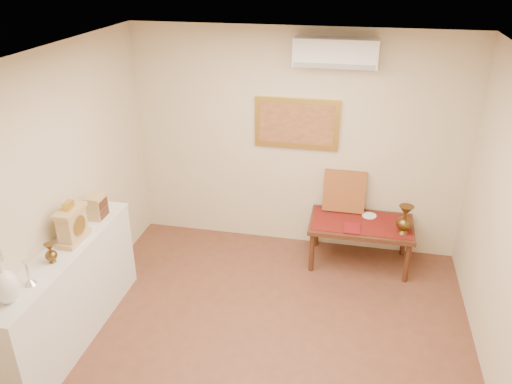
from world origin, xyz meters
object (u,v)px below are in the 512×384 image
(mantel_clock, at_px, (72,225))
(brass_urn_tall, at_px, (405,217))
(low_table, at_px, (361,227))
(display_ledge, at_px, (70,295))
(wooden_chest, at_px, (97,207))

(mantel_clock, bearing_deg, brass_urn_tall, 26.20)
(mantel_clock, height_order, low_table, mantel_clock)
(brass_urn_tall, xyz_separation_m, display_ledge, (-3.14, -1.73, -0.27))
(mantel_clock, distance_m, low_table, 3.21)
(mantel_clock, relative_size, wooden_chest, 1.68)
(wooden_chest, relative_size, low_table, 0.20)
(brass_urn_tall, distance_m, low_table, 0.56)
(display_ledge, distance_m, low_table, 3.27)
(display_ledge, relative_size, low_table, 1.68)
(display_ledge, height_order, low_table, display_ledge)
(brass_urn_tall, height_order, wooden_chest, wooden_chest)
(low_table, bearing_deg, display_ledge, -144.90)
(display_ledge, bearing_deg, low_table, 35.10)
(mantel_clock, relative_size, low_table, 0.34)
(brass_urn_tall, distance_m, wooden_chest, 3.31)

